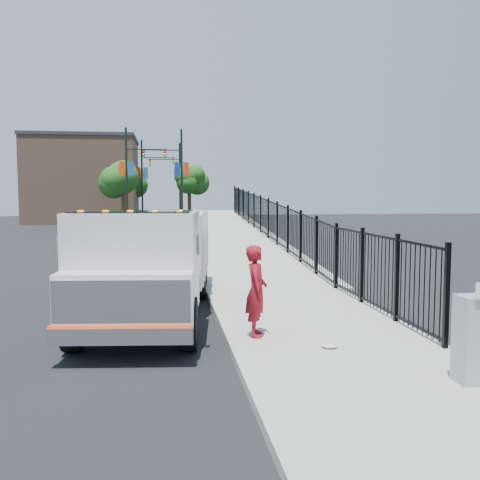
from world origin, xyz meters
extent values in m
plane|color=black|center=(0.00, 0.00, 0.00)|extent=(120.00, 120.00, 0.00)
cube|color=#9E998E|center=(1.93, -2.00, 0.06)|extent=(3.55, 12.00, 0.12)
cube|color=#ADAAA3|center=(0.00, -2.00, 0.08)|extent=(0.30, 12.00, 0.16)
cube|color=#9E998E|center=(2.12, 16.00, 0.00)|extent=(3.95, 24.06, 3.19)
cube|color=black|center=(3.55, 12.00, 0.90)|extent=(0.10, 28.00, 1.80)
cube|color=black|center=(-1.54, 1.89, 0.53)|extent=(1.68, 6.63, 0.21)
cube|color=silver|center=(-1.79, -0.31, 1.50)|extent=(2.49, 2.36, 1.93)
cube|color=silver|center=(-1.92, -1.51, 1.01)|extent=(2.33, 0.92, 0.96)
cube|color=silver|center=(-1.96, -1.87, 1.01)|extent=(2.21, 0.32, 0.82)
cube|color=silver|center=(-1.97, -1.94, 0.53)|extent=(2.32, 0.43, 0.27)
cube|color=#FF5721|center=(-1.97, -1.94, 0.68)|extent=(2.31, 0.30, 0.06)
cube|color=black|center=(-1.81, -0.55, 2.07)|extent=(2.25, 1.48, 0.82)
cube|color=silver|center=(-1.41, 3.14, 1.50)|extent=(2.74, 4.28, 1.64)
cube|color=silver|center=(-3.09, -1.14, 1.93)|extent=(0.06, 0.06, 0.34)
cube|color=silver|center=(-0.69, -1.40, 1.93)|extent=(0.06, 0.06, 0.34)
cube|color=orange|center=(-2.71, -0.79, 2.48)|extent=(0.10, 0.09, 0.06)
cube|color=orange|center=(-2.28, -0.84, 2.48)|extent=(0.10, 0.09, 0.06)
cube|color=orange|center=(-1.85, -0.89, 2.48)|extent=(0.10, 0.09, 0.06)
cube|color=orange|center=(-1.42, -0.94, 2.48)|extent=(0.10, 0.09, 0.06)
cube|color=orange|center=(-0.99, -0.98, 2.48)|extent=(0.10, 0.09, 0.06)
cylinder|color=black|center=(-2.87, -0.87, 0.48)|extent=(0.41, 0.99, 0.96)
cylinder|color=black|center=(-0.85, -1.09, 0.48)|extent=(0.41, 0.99, 0.96)
cylinder|color=black|center=(-2.35, 3.83, 0.48)|extent=(0.41, 0.99, 0.96)
cylinder|color=black|center=(-0.34, 3.60, 0.48)|extent=(0.41, 0.99, 0.96)
cylinder|color=black|center=(-2.23, 4.88, 0.48)|extent=(0.41, 0.99, 0.96)
cylinder|color=black|center=(-0.22, 4.66, 0.48)|extent=(0.41, 0.99, 0.96)
imported|color=maroon|center=(0.44, -0.73, 0.98)|extent=(0.51, 0.69, 1.72)
cube|color=gray|center=(3.10, -3.64, 0.75)|extent=(0.55, 0.40, 1.25)
ellipsoid|color=silver|center=(1.57, -1.68, 0.16)|extent=(0.30, 0.30, 0.07)
cylinder|color=black|center=(-4.19, 32.99, 4.00)|extent=(0.18, 0.18, 8.00)
cube|color=black|center=(-2.59, 32.99, 6.30)|extent=(3.20, 0.08, 0.08)
cube|color=black|center=(-1.15, 32.99, 5.95)|extent=(0.18, 0.22, 0.60)
cube|color=#1B4A8D|center=(-3.84, 32.99, 4.80)|extent=(0.45, 0.04, 1.10)
cube|color=#EF360B|center=(-4.54, 32.99, 4.80)|extent=(0.45, 0.04, 1.10)
cylinder|color=black|center=(0.19, 33.47, 4.00)|extent=(0.18, 0.18, 8.00)
cube|color=black|center=(-1.41, 33.47, 6.30)|extent=(3.20, 0.08, 0.08)
cube|color=black|center=(-2.85, 33.47, 5.95)|extent=(0.18, 0.22, 0.60)
cube|color=red|center=(0.54, 33.47, 4.80)|extent=(0.45, 0.04, 1.10)
cube|color=navy|center=(-0.16, 33.47, 4.80)|extent=(0.45, 0.04, 1.10)
cylinder|color=black|center=(-3.36, 42.74, 4.00)|extent=(0.18, 0.18, 8.00)
cube|color=black|center=(-1.76, 42.74, 6.30)|extent=(3.20, 0.08, 0.08)
cube|color=black|center=(-0.32, 42.74, 5.95)|extent=(0.18, 0.22, 0.60)
cube|color=#28528F|center=(-3.01, 42.74, 4.80)|extent=(0.45, 0.04, 1.10)
cube|color=red|center=(-3.71, 42.74, 4.80)|extent=(0.45, 0.04, 1.10)
cylinder|color=black|center=(0.38, 45.45, 4.00)|extent=(0.18, 0.18, 8.00)
cube|color=black|center=(-1.22, 45.45, 6.30)|extent=(3.20, 0.08, 0.08)
cube|color=black|center=(-2.66, 45.45, 5.95)|extent=(0.18, 0.22, 0.60)
cube|color=#D04618|center=(0.73, 45.45, 4.80)|extent=(0.45, 0.04, 1.10)
cube|color=#1D1B95|center=(0.03, 45.45, 4.80)|extent=(0.45, 0.04, 1.10)
cylinder|color=#382314|center=(-4.60, 34.82, 1.60)|extent=(0.36, 0.36, 3.20)
sphere|color=#194714|center=(-4.60, 34.82, 4.00)|extent=(2.82, 2.82, 2.82)
cylinder|color=#382314|center=(1.11, 40.11, 1.60)|extent=(0.36, 0.36, 3.20)
sphere|color=#194714|center=(1.11, 40.11, 4.00)|extent=(2.13, 2.13, 2.13)
cylinder|color=#382314|center=(-4.55, 46.00, 1.60)|extent=(0.36, 0.36, 3.20)
sphere|color=#194714|center=(-4.55, 46.00, 4.00)|extent=(3.06, 3.06, 3.06)
cube|color=#8C664C|center=(-9.00, 44.00, 4.00)|extent=(10.00, 10.00, 8.00)
camera|label=1|loc=(-1.25, -10.49, 2.80)|focal=40.00mm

